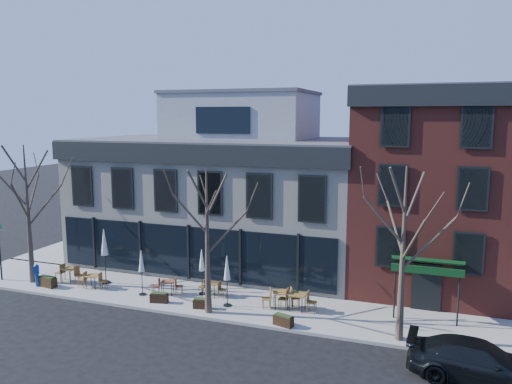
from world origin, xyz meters
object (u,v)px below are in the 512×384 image
(parked_sedan, at_px, (479,362))
(cafe_set_0, at_px, (70,273))
(umbrella_0, at_px, (104,245))
(call_box, at_px, (37,274))

(parked_sedan, xyz_separation_m, cafe_set_0, (-21.35, 3.62, -0.06))
(umbrella_0, bearing_deg, call_box, -151.79)
(parked_sedan, distance_m, cafe_set_0, 21.66)
(cafe_set_0, bearing_deg, umbrella_0, 16.17)
(parked_sedan, height_order, cafe_set_0, parked_sedan)
(parked_sedan, height_order, umbrella_0, umbrella_0)
(cafe_set_0, bearing_deg, call_box, -137.12)
(parked_sedan, bearing_deg, call_box, 86.54)
(call_box, xyz_separation_m, cafe_set_0, (1.27, 1.18, -0.17))
(cafe_set_0, height_order, umbrella_0, umbrella_0)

